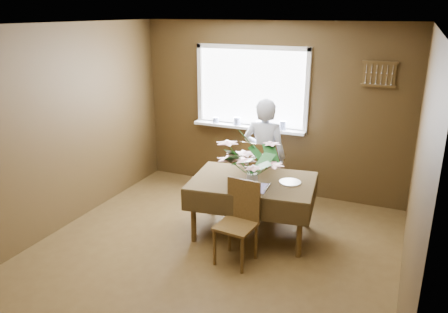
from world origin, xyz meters
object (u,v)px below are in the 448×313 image
at_px(chair_far, 259,174).
at_px(chair_near, 239,218).
at_px(dining_table, 253,187).
at_px(flower_bouquet, 253,157).
at_px(seated_woman, 264,157).

relative_size(chair_far, chair_near, 1.09).
height_order(dining_table, flower_bouquet, flower_bouquet).
xyz_separation_m(seated_woman, flower_bouquet, (0.14, -0.85, 0.28)).
relative_size(chair_near, flower_bouquet, 1.42).
distance_m(dining_table, seated_woman, 0.69).
xyz_separation_m(chair_far, chair_near, (0.21, -1.25, -0.04)).
relative_size(chair_far, seated_woman, 0.63).
distance_m(chair_near, flower_bouquet, 0.70).
distance_m(dining_table, chair_far, 0.67).
distance_m(chair_far, seated_woman, 0.26).
bearing_deg(chair_near, chair_far, 105.16).
height_order(dining_table, seated_woman, seated_woman).
relative_size(seated_woman, flower_bouquet, 2.46).
xyz_separation_m(chair_far, seated_woman, (0.05, 0.01, 0.25)).
height_order(dining_table, chair_far, chair_far).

